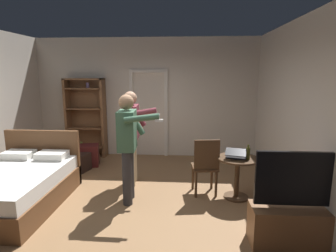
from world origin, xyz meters
TOP-DOWN VIEW (x-y plane):
  - ground_plane at (0.00, 0.00)m, footprint 5.93×5.93m
  - wall_back at (0.00, 2.75)m, footprint 5.59×0.12m
  - wall_right at (2.73, 0.00)m, footprint 0.12×5.63m
  - doorway_frame at (0.07, 2.67)m, footprint 0.93×0.08m
  - bed at (-1.66, -0.10)m, footprint 1.38×1.96m
  - bookshelf at (-1.46, 2.53)m, footprint 0.95×0.32m
  - tv_flatscreen at (2.37, -0.89)m, footprint 1.15×0.40m
  - side_table at (1.85, 0.37)m, footprint 0.67×0.67m
  - laptop at (1.81, 0.33)m, footprint 0.39×0.39m
  - bottle_on_table at (1.99, 0.29)m, footprint 0.06×0.06m
  - wooden_chair at (1.33, 0.45)m, footprint 0.47×0.47m
  - person_blue_shirt at (0.09, 0.13)m, footprint 0.73×0.59m
  - person_striped_shirt at (0.01, 0.85)m, footprint 0.70×0.63m
  - suitcase_dark at (-1.35, 1.46)m, footprint 0.62×0.52m
  - suitcase_small at (-1.22, 1.78)m, footprint 0.59×0.49m

SIDE VIEW (x-z plane):
  - ground_plane at x=0.00m, z-range 0.00..0.00m
  - suitcase_dark at x=-1.35m, z-range 0.00..0.37m
  - suitcase_small at x=-1.22m, z-range 0.00..0.47m
  - bed at x=-1.66m, z-range -0.21..0.81m
  - tv_flatscreen at x=2.37m, z-range -0.25..0.93m
  - side_table at x=1.85m, z-range 0.12..0.82m
  - wooden_chair at x=1.33m, z-range 0.05..1.04m
  - laptop at x=1.81m, z-range 0.67..0.84m
  - bottle_on_table at x=1.99m, z-range 0.68..0.92m
  - person_blue_shirt at x=0.09m, z-range 0.14..1.88m
  - person_striped_shirt at x=0.01m, z-range 0.15..1.88m
  - bookshelf at x=-1.46m, z-range 0.07..2.00m
  - doorway_frame at x=0.07m, z-range 0.16..2.29m
  - wall_back at x=0.00m, z-range 0.00..2.88m
  - wall_right at x=2.73m, z-range 0.00..2.88m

